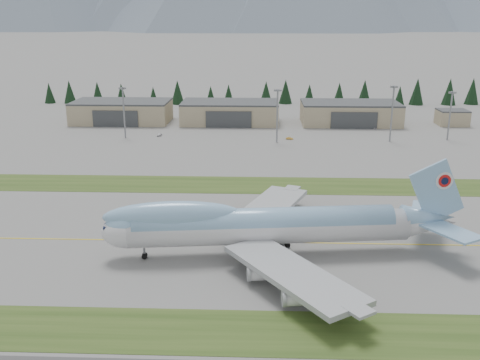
{
  "coord_description": "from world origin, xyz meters",
  "views": [
    {
      "loc": [
        0.13,
        -116.96,
        51.07
      ],
      "look_at": [
        -5.23,
        24.22,
        8.0
      ],
      "focal_mm": 40.0,
      "sensor_mm": 36.0,
      "label": 1
    }
  ],
  "objects_px": {
    "hangar_left": "(122,111)",
    "service_vehicle_b": "(289,139)",
    "service_vehicle_c": "(375,129)",
    "boeing_747_freighter": "(265,225)",
    "hangar_center": "(230,112)",
    "service_vehicle_a": "(160,136)",
    "hangar_right": "(350,113)"
  },
  "relations": [
    {
      "from": "hangar_left",
      "to": "service_vehicle_a",
      "type": "height_order",
      "value": "hangar_left"
    },
    {
      "from": "hangar_left",
      "to": "service_vehicle_b",
      "type": "relative_size",
      "value": 15.26
    },
    {
      "from": "service_vehicle_a",
      "to": "service_vehicle_b",
      "type": "bearing_deg",
      "value": 5.91
    },
    {
      "from": "service_vehicle_c",
      "to": "service_vehicle_b",
      "type": "bearing_deg",
      "value": -141.31
    },
    {
      "from": "hangar_left",
      "to": "hangar_right",
      "type": "relative_size",
      "value": 1.0
    },
    {
      "from": "hangar_left",
      "to": "service_vehicle_c",
      "type": "relative_size",
      "value": 13.55
    },
    {
      "from": "hangar_center",
      "to": "service_vehicle_b",
      "type": "xyz_separation_m",
      "value": [
        28.08,
        -37.92,
        -5.39
      ]
    },
    {
      "from": "boeing_747_freighter",
      "to": "service_vehicle_c",
      "type": "relative_size",
      "value": 23.13
    },
    {
      "from": "service_vehicle_a",
      "to": "service_vehicle_c",
      "type": "height_order",
      "value": "service_vehicle_a"
    },
    {
      "from": "service_vehicle_b",
      "to": "service_vehicle_c",
      "type": "height_order",
      "value": "service_vehicle_b"
    },
    {
      "from": "hangar_right",
      "to": "service_vehicle_c",
      "type": "bearing_deg",
      "value": -51.02
    },
    {
      "from": "boeing_747_freighter",
      "to": "hangar_center",
      "type": "bearing_deg",
      "value": 89.56
    },
    {
      "from": "boeing_747_freighter",
      "to": "hangar_center",
      "type": "relative_size",
      "value": 1.71
    },
    {
      "from": "hangar_right",
      "to": "service_vehicle_a",
      "type": "relative_size",
      "value": 12.97
    },
    {
      "from": "hangar_left",
      "to": "hangar_center",
      "type": "distance_m",
      "value": 55.0
    },
    {
      "from": "hangar_center",
      "to": "hangar_right",
      "type": "relative_size",
      "value": 1.0
    },
    {
      "from": "hangar_center",
      "to": "hangar_right",
      "type": "bearing_deg",
      "value": 0.0
    },
    {
      "from": "boeing_747_freighter",
      "to": "service_vehicle_b",
      "type": "xyz_separation_m",
      "value": [
        11.54,
        118.76,
        -7.1
      ]
    },
    {
      "from": "boeing_747_freighter",
      "to": "hangar_left",
      "type": "xyz_separation_m",
      "value": [
        -71.54,
        156.68,
        -1.71
      ]
    },
    {
      "from": "boeing_747_freighter",
      "to": "service_vehicle_a",
      "type": "xyz_separation_m",
      "value": [
        -46.54,
        123.75,
        -7.1
      ]
    },
    {
      "from": "boeing_747_freighter",
      "to": "hangar_center",
      "type": "distance_m",
      "value": 157.56
    },
    {
      "from": "hangar_center",
      "to": "service_vehicle_a",
      "type": "bearing_deg",
      "value": -132.34
    },
    {
      "from": "boeing_747_freighter",
      "to": "hangar_center",
      "type": "height_order",
      "value": "boeing_747_freighter"
    },
    {
      "from": "hangar_center",
      "to": "hangar_left",
      "type": "bearing_deg",
      "value": 180.0
    },
    {
      "from": "service_vehicle_a",
      "to": "boeing_747_freighter",
      "type": "bearing_deg",
      "value": -58.57
    },
    {
      "from": "hangar_left",
      "to": "service_vehicle_a",
      "type": "bearing_deg",
      "value": -52.8
    },
    {
      "from": "hangar_right",
      "to": "service_vehicle_b",
      "type": "distance_m",
      "value": 49.85
    },
    {
      "from": "hangar_left",
      "to": "service_vehicle_c",
      "type": "xyz_separation_m",
      "value": [
        125.28,
        -12.7,
        -5.39
      ]
    },
    {
      "from": "service_vehicle_c",
      "to": "hangar_left",
      "type": "bearing_deg",
      "value": -177.96
    },
    {
      "from": "service_vehicle_a",
      "to": "service_vehicle_c",
      "type": "distance_m",
      "value": 102.3
    },
    {
      "from": "hangar_center",
      "to": "service_vehicle_c",
      "type": "bearing_deg",
      "value": -10.24
    },
    {
      "from": "hangar_left",
      "to": "service_vehicle_b",
      "type": "bearing_deg",
      "value": -24.53
    }
  ]
}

